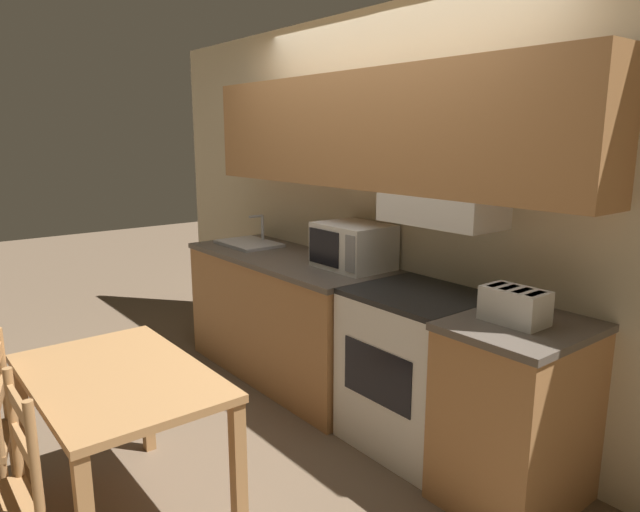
% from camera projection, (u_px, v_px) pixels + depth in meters
% --- Properties ---
extents(ground_plane, '(16.00, 16.00, 0.00)m').
position_uv_depth(ground_plane, '(381.00, 392.00, 3.98)').
color(ground_plane, brown).
extents(wall_back, '(5.44, 0.38, 2.55)m').
position_uv_depth(wall_back, '(380.00, 173.00, 3.61)').
color(wall_back, beige).
rests_on(wall_back, ground_plane).
extents(lower_counter_main, '(1.76, 0.68, 0.91)m').
position_uv_depth(lower_counter_main, '(288.00, 316.00, 4.18)').
color(lower_counter_main, '#B27A47').
rests_on(lower_counter_main, ground_plane).
extents(lower_counter_right_stub, '(0.57, 0.68, 0.91)m').
position_uv_depth(lower_counter_right_stub, '(516.00, 413.00, 2.73)').
color(lower_counter_right_stub, '#B27A47').
rests_on(lower_counter_right_stub, ground_plane).
extents(stove_range, '(0.72, 0.64, 0.91)m').
position_uv_depth(stove_range, '(416.00, 369.00, 3.24)').
color(stove_range, white).
rests_on(stove_range, ground_plane).
extents(microwave, '(0.47, 0.37, 0.29)m').
position_uv_depth(microwave, '(353.00, 246.00, 3.69)').
color(microwave, white).
rests_on(microwave, lower_counter_main).
extents(toaster, '(0.30, 0.18, 0.16)m').
position_uv_depth(toaster, '(515.00, 305.00, 2.63)').
color(toaster, white).
rests_on(toaster, lower_counter_right_stub).
extents(sink_basin, '(0.51, 0.35, 0.23)m').
position_uv_depth(sink_basin, '(249.00, 243.00, 4.48)').
color(sink_basin, '#B7BABF').
rests_on(sink_basin, lower_counter_main).
extents(dining_table, '(1.09, 0.70, 0.72)m').
position_uv_depth(dining_table, '(119.00, 395.00, 2.56)').
color(dining_table, '#B27F4C').
rests_on(dining_table, ground_plane).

